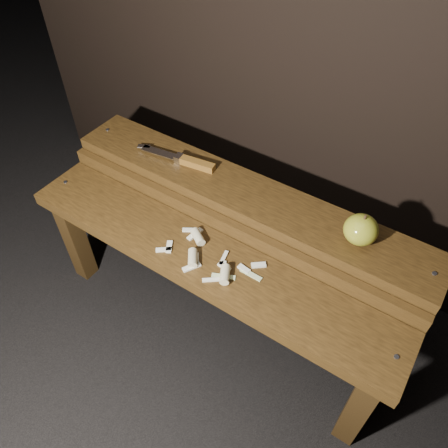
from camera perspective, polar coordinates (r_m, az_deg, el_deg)
The scene contains 6 objects.
ground at distance 1.61m, azimuth -1.21°, elevation -12.35°, with size 60.00×60.00×0.00m, color black.
bench_front_tier at distance 1.29m, azimuth -3.00°, elevation -6.22°, with size 1.20×0.20×0.42m.
bench_rear_tier at distance 1.37m, azimuth 2.45°, elevation 1.66°, with size 1.20×0.21×0.50m.
apple at distance 1.19m, azimuth 17.45°, elevation -0.71°, with size 0.09×0.09×0.09m.
knife at distance 1.40m, azimuth -4.78°, elevation 8.20°, with size 0.28×0.07×0.02m.
apple_scraps at distance 1.22m, azimuth -2.30°, elevation -4.32°, with size 0.31×0.16×0.03m.
Camera 1 is at (0.48, -0.67, 1.38)m, focal length 35.00 mm.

